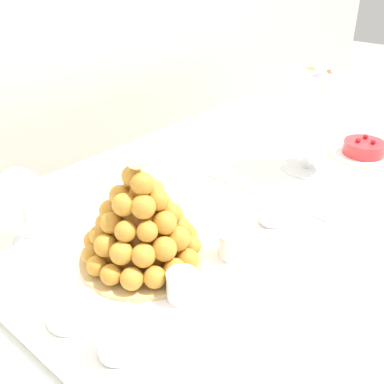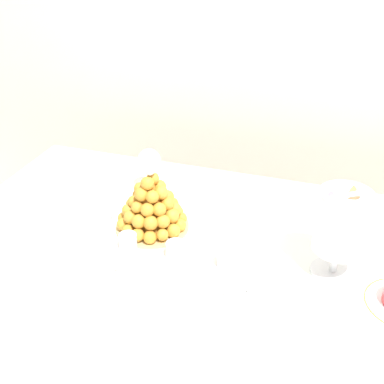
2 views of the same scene
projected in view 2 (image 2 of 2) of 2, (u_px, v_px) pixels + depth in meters
backdrop_wall at (288, 18)px, 1.80m from camera, size 4.80×0.10×2.50m
buffet_table at (227, 280)px, 1.42m from camera, size 1.73×0.95×0.76m
serving_tray at (165, 235)px, 1.43m from camera, size 0.59×0.38×0.02m
croquembouche at (152, 205)px, 1.42m from camera, size 0.22×0.22×0.22m
dessert_cup_left at (83, 234)px, 1.39m from camera, size 0.06×0.06×0.05m
dessert_cup_mid_left at (128, 242)px, 1.36m from camera, size 0.05×0.05×0.05m
dessert_cup_centre at (176, 251)px, 1.32m from camera, size 0.05×0.05×0.05m
dessert_cup_mid_right at (226, 259)px, 1.29m from camera, size 0.05×0.05×0.05m
creme_brulee_ramekin at (99, 218)px, 1.48m from camera, size 0.08×0.08×0.03m
macaron_goblet at (342, 223)px, 1.21m from camera, size 0.14×0.14×0.26m
wine_glass at (149, 161)px, 1.61m from camera, size 0.08×0.08×0.15m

